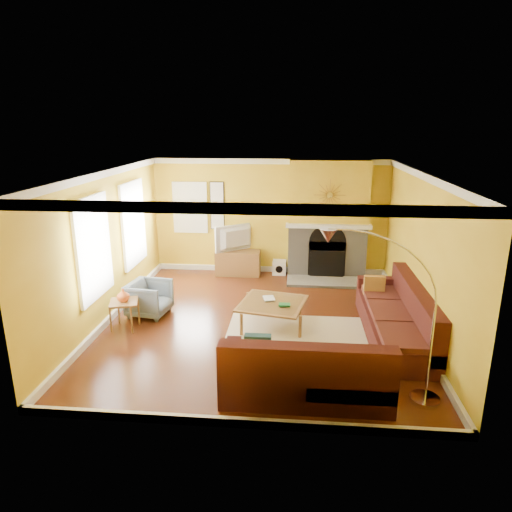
# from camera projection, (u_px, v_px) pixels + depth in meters

# --- Properties ---
(floor) EXTENTS (5.50, 6.00, 0.02)m
(floor) POSITION_uv_depth(u_px,v_px,m) (259.00, 323.00, 8.29)
(floor) COLOR #602B14
(floor) RESTS_ON ground
(ceiling) EXTENTS (5.50, 6.00, 0.02)m
(ceiling) POSITION_uv_depth(u_px,v_px,m) (260.00, 172.00, 7.53)
(ceiling) COLOR white
(ceiling) RESTS_ON ground
(wall_back) EXTENTS (5.50, 0.02, 2.70)m
(wall_back) POSITION_uv_depth(u_px,v_px,m) (270.00, 217.00, 10.79)
(wall_back) COLOR gold
(wall_back) RESTS_ON ground
(wall_front) EXTENTS (5.50, 0.02, 2.70)m
(wall_front) POSITION_uv_depth(u_px,v_px,m) (237.00, 325.00, 5.03)
(wall_front) COLOR gold
(wall_front) RESTS_ON ground
(wall_left) EXTENTS (0.02, 6.00, 2.70)m
(wall_left) POSITION_uv_depth(u_px,v_px,m) (106.00, 247.00, 8.15)
(wall_left) COLOR gold
(wall_left) RESTS_ON ground
(wall_right) EXTENTS (0.02, 6.00, 2.70)m
(wall_right) POSITION_uv_depth(u_px,v_px,m) (423.00, 255.00, 7.67)
(wall_right) COLOR gold
(wall_right) RESTS_ON ground
(baseboard) EXTENTS (5.50, 6.00, 0.12)m
(baseboard) POSITION_uv_depth(u_px,v_px,m) (259.00, 319.00, 8.27)
(baseboard) COLOR white
(baseboard) RESTS_ON floor
(crown_molding) EXTENTS (5.50, 6.00, 0.12)m
(crown_molding) POSITION_uv_depth(u_px,v_px,m) (260.00, 176.00, 7.55)
(crown_molding) COLOR white
(crown_molding) RESTS_ON ceiling
(window_left_near) EXTENTS (0.06, 1.22, 1.72)m
(window_left_near) POSITION_uv_depth(u_px,v_px,m) (133.00, 224.00, 9.34)
(window_left_near) COLOR white
(window_left_near) RESTS_ON wall_left
(window_left_far) EXTENTS (0.06, 1.22, 1.72)m
(window_left_far) POSITION_uv_depth(u_px,v_px,m) (93.00, 248.00, 7.53)
(window_left_far) COLOR white
(window_left_far) RESTS_ON wall_left
(window_back) EXTENTS (0.82, 0.06, 1.22)m
(window_back) POSITION_uv_depth(u_px,v_px,m) (190.00, 207.00, 10.84)
(window_back) COLOR white
(window_back) RESTS_ON wall_back
(wall_art) EXTENTS (0.34, 0.04, 1.14)m
(wall_art) POSITION_uv_depth(u_px,v_px,m) (217.00, 206.00, 10.78)
(wall_art) COLOR white
(wall_art) RESTS_ON wall_back
(fireplace) EXTENTS (1.80, 0.40, 2.70)m
(fireplace) POSITION_uv_depth(u_px,v_px,m) (328.00, 220.00, 10.47)
(fireplace) COLOR gray
(fireplace) RESTS_ON floor
(mantel) EXTENTS (1.92, 0.22, 0.08)m
(mantel) POSITION_uv_depth(u_px,v_px,m) (328.00, 226.00, 10.27)
(mantel) COLOR white
(mantel) RESTS_ON fireplace
(hearth) EXTENTS (1.80, 0.70, 0.06)m
(hearth) POSITION_uv_depth(u_px,v_px,m) (327.00, 282.00, 10.32)
(hearth) COLOR gray
(hearth) RESTS_ON floor
(sunburst) EXTENTS (0.70, 0.04, 0.70)m
(sunburst) POSITION_uv_depth(u_px,v_px,m) (330.00, 195.00, 10.08)
(sunburst) COLOR olive
(sunburst) RESTS_ON fireplace
(rug) EXTENTS (2.40, 1.80, 0.02)m
(rug) POSITION_uv_depth(u_px,v_px,m) (297.00, 337.00, 7.70)
(rug) COLOR beige
(rug) RESTS_ON floor
(sectional_sofa) EXTENTS (3.05, 3.75, 0.90)m
(sectional_sofa) POSITION_uv_depth(u_px,v_px,m) (331.00, 321.00, 7.27)
(sectional_sofa) COLOR #471916
(sectional_sofa) RESTS_ON floor
(coffee_table) EXTENTS (1.31, 1.31, 0.44)m
(coffee_table) POSITION_uv_depth(u_px,v_px,m) (272.00, 313.00, 8.15)
(coffee_table) COLOR white
(coffee_table) RESTS_ON floor
(media_console) EXTENTS (1.05, 0.47, 0.58)m
(media_console) POSITION_uv_depth(u_px,v_px,m) (238.00, 263.00, 10.84)
(media_console) COLOR olive
(media_console) RESTS_ON floor
(tv) EXTENTS (0.93, 0.77, 0.62)m
(tv) POSITION_uv_depth(u_px,v_px,m) (238.00, 238.00, 10.68)
(tv) COLOR black
(tv) RESTS_ON media_console
(subwoofer) EXTENTS (0.32, 0.32, 0.32)m
(subwoofer) POSITION_uv_depth(u_px,v_px,m) (279.00, 267.00, 10.92)
(subwoofer) COLOR white
(subwoofer) RESTS_ON floor
(armchair) EXTENTS (0.82, 0.80, 0.66)m
(armchair) POSITION_uv_depth(u_px,v_px,m) (149.00, 298.00, 8.54)
(armchair) COLOR slate
(armchair) RESTS_ON floor
(side_table) EXTENTS (0.58, 0.58, 0.51)m
(side_table) POSITION_uv_depth(u_px,v_px,m) (125.00, 315.00, 7.99)
(side_table) COLOR olive
(side_table) RESTS_ON floor
(vase) EXTENTS (0.26, 0.26, 0.23)m
(vase) POSITION_uv_depth(u_px,v_px,m) (123.00, 295.00, 7.89)
(vase) COLOR #D8591E
(vase) RESTS_ON side_table
(book) EXTENTS (0.25, 0.30, 0.03)m
(book) POSITION_uv_depth(u_px,v_px,m) (263.00, 299.00, 8.20)
(book) COLOR white
(book) RESTS_ON coffee_table
(arc_lamp) EXTENTS (1.43, 0.36, 2.27)m
(arc_lamp) POSITION_uv_depth(u_px,v_px,m) (383.00, 319.00, 5.68)
(arc_lamp) COLOR silver
(arc_lamp) RESTS_ON floor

